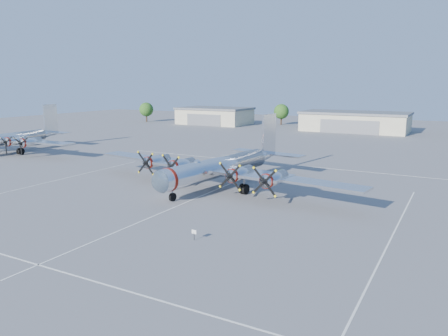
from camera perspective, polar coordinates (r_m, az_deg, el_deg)
The scene contains 9 objects.
ground at distance 51.33m, azimuth -3.49°, elevation -3.88°, with size 260.00×260.00×0.00m, color #5E5E61.
parking_lines at distance 49.91m, azimuth -4.57°, elevation -4.32°, with size 60.00×50.08×0.01m.
hangar_west at distance 143.43m, azimuth -1.22°, elevation 6.85°, with size 22.60×14.60×5.40m.
hangar_center at distance 127.09m, azimuth 16.73°, elevation 5.84°, with size 28.60×14.60×5.40m.
tree_far_west at distance 154.21m, azimuth -10.11°, elevation 7.53°, with size 4.80×4.80×6.64m.
tree_west at distance 141.89m, azimuth 7.50°, elevation 7.32°, with size 4.80×4.80×6.64m.
main_bomber_b29 at distance 56.87m, azimuth -0.26°, elevation -2.38°, with size 39.49×27.01×8.73m, color silver, non-canonical shape.
bomber_west at distance 94.16m, azimuth -25.86°, elevation 1.87°, with size 33.40×23.65×8.82m, color silver, non-canonical shape.
info_placard at distance 37.67m, azimuth -3.93°, elevation -8.46°, with size 0.48×0.07×0.92m.
Camera 1 is at (26.61, -41.87, 13.20)m, focal length 35.00 mm.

